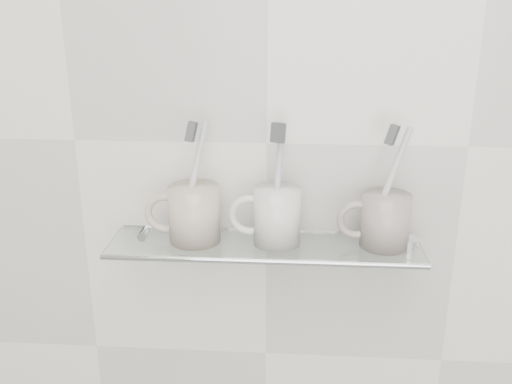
# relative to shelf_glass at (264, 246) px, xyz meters

# --- Properties ---
(wall_back) EXTENTS (2.50, 0.00, 2.50)m
(wall_back) POSITION_rel_shelf_glass_xyz_m (0.00, 0.06, 0.15)
(wall_back) COLOR silver
(wall_back) RESTS_ON ground
(shelf_glass) EXTENTS (0.50, 0.12, 0.01)m
(shelf_glass) POSITION_rel_shelf_glass_xyz_m (0.00, 0.00, 0.00)
(shelf_glass) COLOR silver
(shelf_glass) RESTS_ON wall_back
(shelf_rail) EXTENTS (0.50, 0.01, 0.01)m
(shelf_rail) POSITION_rel_shelf_glass_xyz_m (0.00, -0.06, 0.00)
(shelf_rail) COLOR silver
(shelf_rail) RESTS_ON shelf_glass
(bracket_left) EXTENTS (0.02, 0.03, 0.02)m
(bracket_left) POSITION_rel_shelf_glass_xyz_m (-0.21, 0.05, -0.01)
(bracket_left) COLOR silver
(bracket_left) RESTS_ON wall_back
(bracket_right) EXTENTS (0.02, 0.03, 0.02)m
(bracket_right) POSITION_rel_shelf_glass_xyz_m (0.21, 0.05, -0.01)
(bracket_right) COLOR silver
(bracket_right) RESTS_ON wall_back
(mug_left) EXTENTS (0.11, 0.11, 0.09)m
(mug_left) POSITION_rel_shelf_glass_xyz_m (-0.11, 0.00, 0.05)
(mug_left) COLOR beige
(mug_left) RESTS_ON shelf_glass
(mug_left_handle) EXTENTS (0.07, 0.01, 0.07)m
(mug_left_handle) POSITION_rel_shelf_glass_xyz_m (-0.16, 0.00, 0.05)
(mug_left_handle) COLOR beige
(mug_left_handle) RESTS_ON mug_left
(toothbrush_left) EXTENTS (0.05, 0.04, 0.19)m
(toothbrush_left) POSITION_rel_shelf_glass_xyz_m (-0.11, 0.00, 0.10)
(toothbrush_left) COLOR silver
(toothbrush_left) RESTS_ON mug_left
(bristles_left) EXTENTS (0.02, 0.03, 0.04)m
(bristles_left) POSITION_rel_shelf_glass_xyz_m (-0.11, 0.00, 0.19)
(bristles_left) COLOR #3E4042
(bristles_left) RESTS_ON toothbrush_left
(mug_center) EXTENTS (0.08, 0.08, 0.09)m
(mug_center) POSITION_rel_shelf_glass_xyz_m (0.02, 0.00, 0.05)
(mug_center) COLOR silver
(mug_center) RESTS_ON shelf_glass
(mug_center_handle) EXTENTS (0.07, 0.01, 0.07)m
(mug_center_handle) POSITION_rel_shelf_glass_xyz_m (-0.02, 0.00, 0.05)
(mug_center_handle) COLOR silver
(mug_center_handle) RESTS_ON mug_center
(toothbrush_center) EXTENTS (0.03, 0.07, 0.19)m
(toothbrush_center) POSITION_rel_shelf_glass_xyz_m (0.02, 0.00, 0.10)
(toothbrush_center) COLOR #A9A8B0
(toothbrush_center) RESTS_ON mug_center
(bristles_center) EXTENTS (0.02, 0.03, 0.04)m
(bristles_center) POSITION_rel_shelf_glass_xyz_m (0.02, 0.00, 0.19)
(bristles_center) COLOR #3E4042
(bristles_center) RESTS_ON toothbrush_center
(mug_right) EXTENTS (0.09, 0.09, 0.09)m
(mug_right) POSITION_rel_shelf_glass_xyz_m (0.19, 0.00, 0.05)
(mug_right) COLOR silver
(mug_right) RESTS_ON shelf_glass
(mug_right_handle) EXTENTS (0.06, 0.01, 0.06)m
(mug_right_handle) POSITION_rel_shelf_glass_xyz_m (0.15, 0.00, 0.05)
(mug_right_handle) COLOR silver
(mug_right_handle) RESTS_ON mug_right
(toothbrush_right) EXTENTS (0.07, 0.02, 0.19)m
(toothbrush_right) POSITION_rel_shelf_glass_xyz_m (0.19, 0.00, 0.10)
(toothbrush_right) COLOR silver
(toothbrush_right) RESTS_ON mug_right
(bristles_right) EXTENTS (0.03, 0.03, 0.04)m
(bristles_right) POSITION_rel_shelf_glass_xyz_m (0.19, 0.00, 0.19)
(bristles_right) COLOR #3E4042
(bristles_right) RESTS_ON toothbrush_right
(chrome_cap) EXTENTS (0.03, 0.03, 0.01)m
(chrome_cap) POSITION_rel_shelf_glass_xyz_m (0.23, 0.00, 0.01)
(chrome_cap) COLOR silver
(chrome_cap) RESTS_ON shelf_glass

